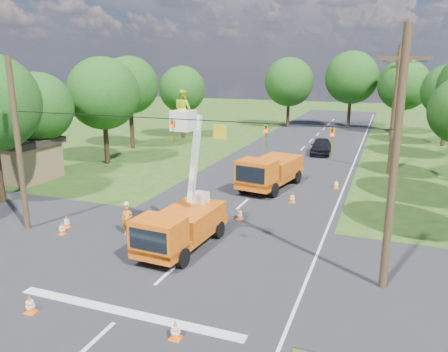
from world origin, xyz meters
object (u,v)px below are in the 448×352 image
at_px(traffic_cone_0, 30,304).
at_px(traffic_cone_7, 336,184).
at_px(ground_worker, 127,220).
at_px(tree_left_e, 130,85).
at_px(shed, 19,158).
at_px(pole_left, 18,146).
at_px(tree_far_b, 352,78).
at_px(traffic_cone_1, 175,330).
at_px(tree_left_d, 103,94).
at_px(tree_far_a, 289,82).
at_px(second_truck, 270,171).
at_px(tree_left_c, 38,107).
at_px(traffic_cone_2, 240,213).
at_px(traffic_cone_5, 67,222).
at_px(pole_right_far, 394,94).
at_px(tree_far_c, 404,85).
at_px(pole_right_mid, 394,110).
at_px(bucket_truck, 181,217).
at_px(tree_left_f, 182,89).
at_px(traffic_cone_4, 62,228).
at_px(traffic_cone_3, 292,197).
at_px(pole_right_near, 395,162).
at_px(distant_car, 321,146).

xyz_separation_m(traffic_cone_0, traffic_cone_7, (8.23, 20.21, 0.00)).
height_order(ground_worker, tree_left_e, tree_left_e).
bearing_deg(shed, tree_left_e, 85.10).
height_order(pole_left, tree_far_b, tree_far_b).
distance_m(traffic_cone_1, tree_left_d, 27.79).
bearing_deg(tree_far_a, traffic_cone_7, -70.94).
height_order(second_truck, tree_left_c, tree_left_c).
relative_size(traffic_cone_2, traffic_cone_5, 1.00).
xyz_separation_m(pole_right_far, tree_far_c, (1.00, 2.00, 0.96)).
relative_size(shed, tree_far_a, 0.58).
bearing_deg(traffic_cone_5, pole_right_mid, 49.94).
height_order(bucket_truck, traffic_cone_1, bucket_truck).
distance_m(bucket_truck, tree_far_c, 42.92).
height_order(ground_worker, tree_left_f, tree_left_f).
bearing_deg(traffic_cone_4, traffic_cone_1, -31.68).
bearing_deg(tree_far_b, traffic_cone_2, -93.34).
distance_m(traffic_cone_4, tree_left_f, 31.44).
bearing_deg(traffic_cone_3, pole_left, -142.50).
bearing_deg(pole_right_far, traffic_cone_2, -102.72).
distance_m(traffic_cone_5, shed, 12.68).
height_order(traffic_cone_0, tree_left_d, tree_left_d).
bearing_deg(tree_left_f, traffic_cone_5, -76.15).
bearing_deg(traffic_cone_5, traffic_cone_1, -34.15).
bearing_deg(pole_right_near, traffic_cone_0, -151.27).
relative_size(pole_right_mid, tree_left_e, 1.06).
height_order(ground_worker, distant_car, ground_worker).
xyz_separation_m(traffic_cone_5, tree_far_a, (2.61, 42.16, 5.83)).
xyz_separation_m(distant_car, tree_left_f, (-16.97, 4.18, 4.90)).
relative_size(bucket_truck, tree_left_f, 0.89).
bearing_deg(tree_far_b, traffic_cone_4, -102.74).
distance_m(traffic_cone_5, pole_right_mid, 25.48).
relative_size(traffic_cone_3, tree_far_b, 0.07).
xyz_separation_m(pole_left, tree_left_f, (-5.30, 30.00, 1.19)).
height_order(second_truck, pole_right_far, pole_right_far).
bearing_deg(traffic_cone_7, traffic_cone_2, -117.49).
xyz_separation_m(pole_right_near, shed, (-26.50, 8.00, -3.49)).
bearing_deg(tree_left_f, traffic_cone_4, -75.77).
xyz_separation_m(traffic_cone_3, traffic_cone_7, (2.22, 4.35, 0.00)).
relative_size(ground_worker, traffic_cone_7, 2.38).
distance_m(traffic_cone_2, tree_far_a, 38.47).
height_order(traffic_cone_4, pole_right_far, pole_right_far).
xyz_separation_m(bucket_truck, traffic_cone_5, (-7.03, 0.32, -1.24)).
xyz_separation_m(traffic_cone_4, pole_right_mid, (15.68, 20.03, 4.75)).
bearing_deg(traffic_cone_3, distant_car, 92.41).
distance_m(second_truck, distant_car, 13.79).
bearing_deg(traffic_cone_5, tree_left_c, 137.46).
relative_size(traffic_cone_4, traffic_cone_5, 1.00).
xyz_separation_m(tree_left_e, tree_far_c, (26.30, 20.00, -0.43)).
xyz_separation_m(traffic_cone_7, pole_right_far, (3.42, 26.17, 4.75)).
relative_size(ground_worker, traffic_cone_2, 2.38).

